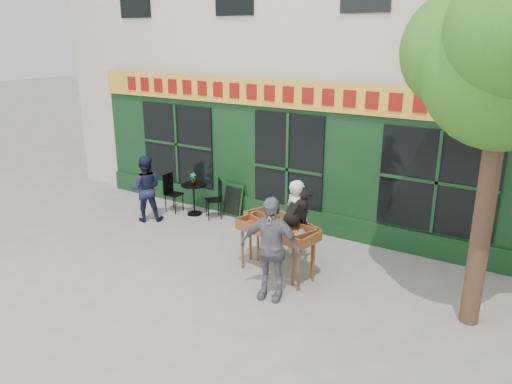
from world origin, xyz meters
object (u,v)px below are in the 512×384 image
book_cart_right (277,233)px  bistro_table (194,193)px  woman (297,219)px  man_right (270,248)px  man_left (145,189)px  book_cart_center (280,228)px  dog (297,208)px

book_cart_right → bistro_table: size_ratio=2.08×
woman → man_right: 1.69m
bistro_table → man_right: bearing=-34.3°
woman → man_left: size_ratio=1.01×
book_cart_center → woman: (0.00, 0.65, -0.03)m
book_cart_right → man_left: man_left is taller
dog → man_left: size_ratio=0.38×
book_cart_center → bistro_table: book_cart_center is taller
book_cart_right → man_right: (0.30, -0.75, 0.06)m
book_cart_center → bistro_table: bearing=178.0°
dog → bistro_table: (-3.58, 1.51, -0.75)m
bistro_table → dog: bearing=-22.9°
book_cart_center → woman: 0.65m
man_right → bistro_table: (-3.61, 2.46, -0.34)m
book_cart_center → woman: size_ratio=1.03×
book_cart_right → woman: bearing=104.1°
book_cart_right → man_left: size_ratio=1.01×
book_cart_right → man_left: (-4.01, 0.81, -0.04)m
book_cart_center → man_left: size_ratio=1.04×
dog → woman: bearing=139.0°
woman → man_left: woman is taller
book_cart_center → dog: 0.59m
book_cart_center → dog: (0.35, -0.05, 0.47)m
dog → book_cart_right: dog is taller
book_cart_center → man_left: (-3.93, 0.56, -0.04)m
book_cart_center → book_cart_right: (0.08, -0.25, 0.00)m
book_cart_right → bistro_table: bearing=161.8°
book_cart_center → book_cart_right: 0.26m
book_cart_right → bistro_table: (-3.31, 1.71, -0.28)m
book_cart_center → bistro_table: size_ratio=2.14×
dog → woman: dog is taller
woman → book_cart_right: woman is taller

